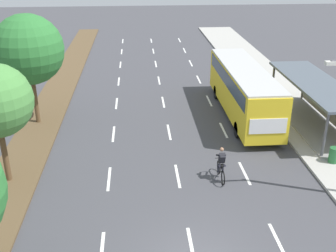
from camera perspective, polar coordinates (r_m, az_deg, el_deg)
name	(u,v)px	position (r m, az deg, el deg)	size (l,w,h in m)	color
median_strip	(58,92)	(33.97, -15.17, 4.65)	(2.60, 52.00, 0.12)	brown
sidewalk_right	(271,86)	(35.18, 14.27, 5.45)	(4.50, 52.00, 0.15)	#ADAAA3
lane_divider_left	(117,103)	(30.72, -7.21, 3.16)	(0.14, 45.26, 0.01)	white
lane_divider_center	(163,102)	(30.74, -0.67, 3.37)	(0.14, 45.26, 0.01)	white
lane_divider_right	(209,101)	(31.16, 5.77, 3.53)	(0.14, 45.26, 0.01)	white
bus_shelter	(318,99)	(27.69, 20.20, 3.57)	(2.90, 9.88, 2.86)	gray
bus	(243,87)	(28.13, 10.51, 5.42)	(2.54, 11.29, 3.37)	yellow
cyclist	(221,165)	(20.63, 7.47, -5.42)	(0.46, 1.82, 1.71)	black
median_tree_third	(28,50)	(26.89, -18.94, 10.05)	(4.36, 4.36, 7.01)	brown
trash_bin	(334,155)	(23.56, 22.18, -3.78)	(0.52, 0.52, 0.85)	#286B38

